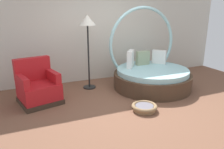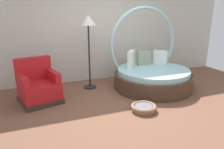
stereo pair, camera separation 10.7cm
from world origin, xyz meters
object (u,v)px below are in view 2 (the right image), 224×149
(round_daybed, at_px, (151,73))
(pet_basket, at_px, (144,108))
(red_armchair, at_px, (38,87))
(floor_lamp, at_px, (88,27))

(round_daybed, bearing_deg, pet_basket, -126.49)
(red_armchair, bearing_deg, round_daybed, -1.56)
(floor_lamp, bearing_deg, round_daybed, -18.96)
(floor_lamp, bearing_deg, red_armchair, -160.97)
(red_armchair, distance_m, floor_lamp, 1.81)
(pet_basket, bearing_deg, round_daybed, 53.51)
(round_daybed, xyz_separation_m, pet_basket, (-0.88, -1.19, -0.30))
(pet_basket, relative_size, floor_lamp, 0.28)
(round_daybed, distance_m, pet_basket, 1.51)
(red_armchair, xyz_separation_m, floor_lamp, (1.27, 0.44, 1.20))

